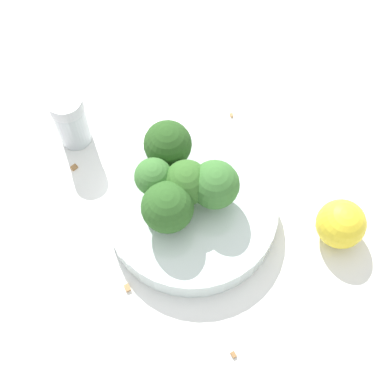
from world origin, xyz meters
The scene contains 13 objects.
ground_plane centered at (0.00, 0.00, 0.00)m, with size 3.00×3.00×0.00m, color white.
bowl centered at (0.00, 0.00, 0.02)m, with size 0.20×0.20×0.03m, color silver.
broccoli_floret_0 centered at (0.03, 0.02, 0.07)m, with size 0.06×0.06×0.06m.
broccoli_floret_1 centered at (0.04, -0.01, 0.07)m, with size 0.04×0.04×0.06m.
broccoli_floret_2 centered at (0.01, -0.01, 0.07)m, with size 0.05×0.05×0.06m.
broccoli_floret_3 centered at (-0.02, -0.01, 0.07)m, with size 0.05×0.05×0.06m.
broccoli_floret_4 centered at (0.03, -0.06, 0.07)m, with size 0.05×0.05×0.06m.
pepper_shaker centered at (0.15, -0.11, 0.04)m, with size 0.04×0.04×0.08m.
lemon_wedge centered at (-0.17, 0.02, 0.03)m, with size 0.06×0.06×0.06m, color yellow.
almond_crumb_0 centered at (-0.05, 0.16, 0.00)m, with size 0.01×0.00×0.01m, color olive.
almond_crumb_1 centered at (-0.05, -0.15, 0.00)m, with size 0.01×0.00×0.01m, color #AD7F4C.
almond_crumb_2 centered at (0.15, -0.06, 0.00)m, with size 0.01×0.01×0.01m, color olive.
almond_crumb_3 centered at (0.07, 0.09, 0.00)m, with size 0.01×0.01×0.01m, color #AD7F4C.
Camera 1 is at (-0.01, 0.27, 0.57)m, focal length 50.00 mm.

